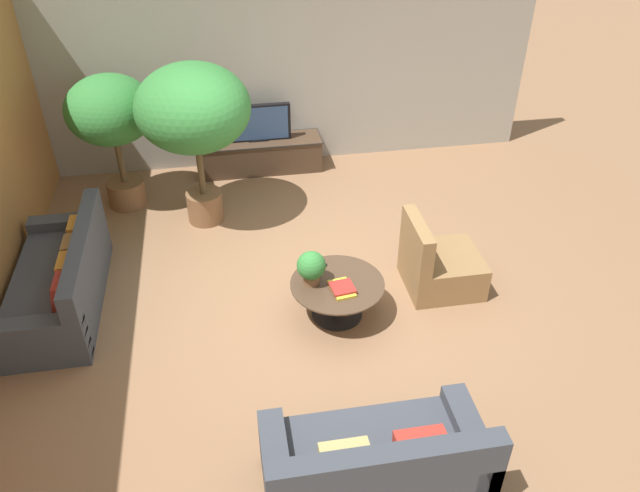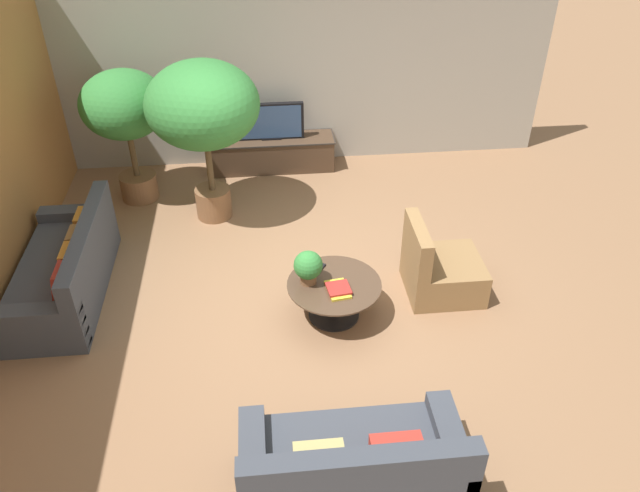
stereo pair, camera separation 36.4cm
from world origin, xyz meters
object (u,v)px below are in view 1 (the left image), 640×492
object	(u,v)px
media_console	(259,154)
potted_plant_tabletop	(311,267)
couch_by_wall	(62,282)
coffee_table	(337,293)
armchair_wicker	(438,266)
potted_palm_corner	(193,113)
potted_palm_tall	(111,117)
couch_near_entry	(375,465)
television	(257,123)

from	to	relation	value
media_console	potted_plant_tabletop	xyz separation A→B (m)	(0.25, -3.28, 0.38)
media_console	couch_by_wall	bearing A→B (deg)	-131.06
coffee_table	armchair_wicker	world-z (taller)	armchair_wicker
potted_palm_corner	potted_plant_tabletop	xyz separation A→B (m)	(1.06, -2.06, -0.85)
armchair_wicker	potted_palm_tall	xyz separation A→B (m)	(-3.53, 2.38, 0.98)
couch_near_entry	potted_palm_tall	xyz separation A→B (m)	(-2.24, 4.74, 0.97)
coffee_table	media_console	bearing A→B (deg)	98.65
couch_by_wall	couch_near_entry	bearing A→B (deg)	45.00
armchair_wicker	television	bearing A→B (deg)	29.21
potted_plant_tabletop	armchair_wicker	bearing A→B (deg)	9.55
media_console	potted_plant_tabletop	bearing A→B (deg)	-85.69
media_console	couch_by_wall	size ratio (longest dim) A/B	0.91
couch_near_entry	armchair_wicker	distance (m)	2.69
couch_by_wall	media_console	bearing A→B (deg)	138.94
coffee_table	couch_by_wall	world-z (taller)	couch_by_wall
coffee_table	potted_palm_tall	distance (m)	3.68
couch_near_entry	potted_plant_tabletop	size ratio (longest dim) A/B	4.68
media_console	television	size ratio (longest dim) A/B	1.93
potted_palm_corner	potted_plant_tabletop	distance (m)	2.46
couch_by_wall	potted_palm_tall	bearing A→B (deg)	166.27
couch_near_entry	television	bearing A→B (deg)	-85.72
potted_palm_corner	television	bearing A→B (deg)	56.55
couch_by_wall	armchair_wicker	bearing A→B (deg)	84.78
television	couch_near_entry	distance (m)	5.44
media_console	armchair_wicker	world-z (taller)	armchair_wicker
media_console	armchair_wicker	distance (m)	3.48
television	potted_palm_tall	size ratio (longest dim) A/B	0.53
coffee_table	couch_by_wall	bearing A→B (deg)	166.77
couch_near_entry	potted_palm_corner	size ratio (longest dim) A/B	0.83
potted_palm_tall	potted_palm_corner	bearing A→B (deg)	-28.84
media_console	television	distance (m)	0.49
media_console	potted_palm_corner	distance (m)	1.92
armchair_wicker	potted_palm_tall	world-z (taller)	potted_palm_tall
coffee_table	potted_palm_corner	distance (m)	2.75
media_console	couch_by_wall	world-z (taller)	couch_by_wall
coffee_table	potted_plant_tabletop	size ratio (longest dim) A/B	2.66
media_console	couch_near_entry	bearing A→B (deg)	-85.72
television	armchair_wicker	size ratio (longest dim) A/B	1.09
couch_by_wall	potted_palm_tall	world-z (taller)	potted_palm_tall
couch_near_entry	coffee_table	bearing A→B (deg)	-92.86
armchair_wicker	potted_palm_tall	size ratio (longest dim) A/B	0.48
couch_by_wall	potted_plant_tabletop	xyz separation A→B (m)	(2.57, -0.61, 0.34)
coffee_table	armchair_wicker	xyz separation A→B (m)	(1.19, 0.30, -0.02)
media_console	potted_plant_tabletop	distance (m)	3.31
media_console	potted_palm_tall	distance (m)	2.20
television	potted_palm_tall	distance (m)	2.02
coffee_table	couch_by_wall	distance (m)	2.91
couch_near_entry	armchair_wicker	world-z (taller)	armchair_wicker
television	coffee_table	bearing A→B (deg)	-81.35
coffee_table	potted_plant_tabletop	bearing A→B (deg)	168.21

